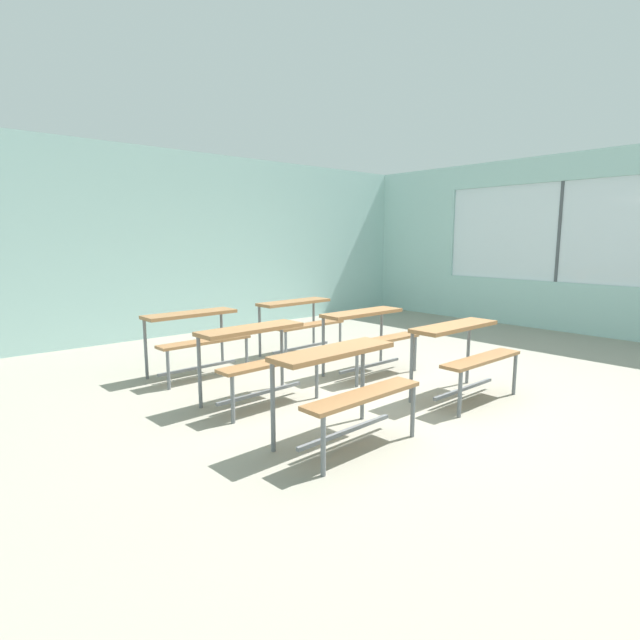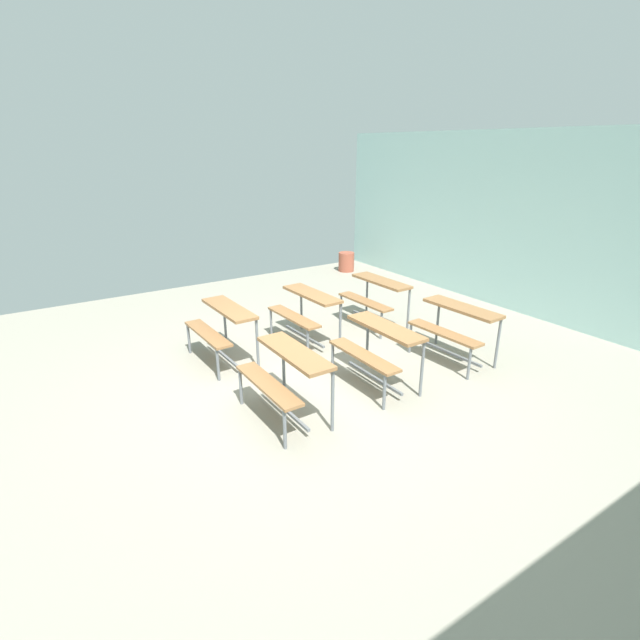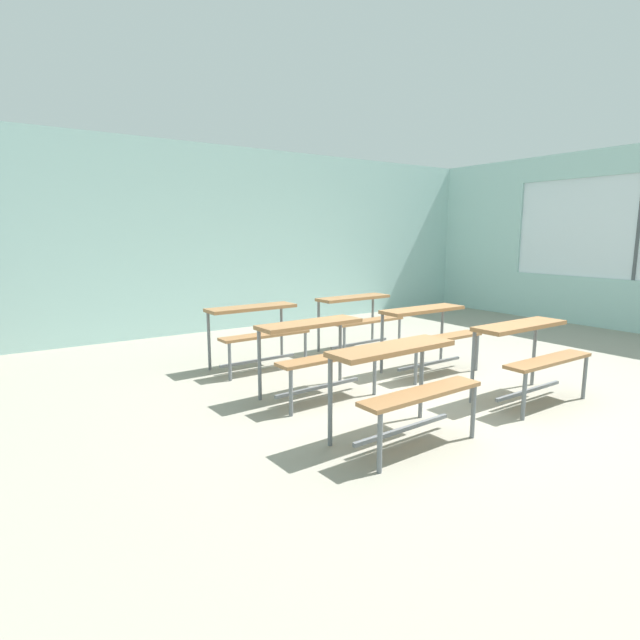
% 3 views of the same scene
% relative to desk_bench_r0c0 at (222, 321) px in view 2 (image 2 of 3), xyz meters
% --- Properties ---
extents(ground, '(10.00, 9.00, 0.05)m').
position_rel_desk_bench_r0c0_xyz_m(ground, '(1.20, 0.61, -0.59)').
color(ground, gray).
extents(wall_back, '(10.00, 0.12, 3.00)m').
position_rel_desk_bench_r0c0_xyz_m(wall_back, '(1.20, 5.11, 0.94)').
color(wall_back, '#A8D1CC').
rests_on(wall_back, ground).
extents(desk_bench_r0c0, '(1.12, 0.62, 0.74)m').
position_rel_desk_bench_r0c0_xyz_m(desk_bench_r0c0, '(0.00, 0.00, 0.00)').
color(desk_bench_r0c0, olive).
rests_on(desk_bench_r0c0, ground).
extents(desk_bench_r0c1, '(1.10, 0.60, 0.74)m').
position_rel_desk_bench_r0c0_xyz_m(desk_bench_r0c1, '(1.68, 0.02, 0.00)').
color(desk_bench_r0c1, olive).
rests_on(desk_bench_r0c1, ground).
extents(desk_bench_r1c0, '(1.12, 0.63, 0.74)m').
position_rel_desk_bench_r0c0_xyz_m(desk_bench_r1c0, '(0.06, 1.26, 0.00)').
color(desk_bench_r1c0, olive).
rests_on(desk_bench_r1c0, ground).
extents(desk_bench_r1c1, '(1.10, 0.59, 0.74)m').
position_rel_desk_bench_r0c0_xyz_m(desk_bench_r1c1, '(1.65, 1.28, 0.00)').
color(desk_bench_r1c1, olive).
rests_on(desk_bench_r1c1, ground).
extents(desk_bench_r2c0, '(1.11, 0.62, 0.74)m').
position_rel_desk_bench_r0c0_xyz_m(desk_bench_r2c0, '(0.07, 2.55, 0.00)').
color(desk_bench_r2c0, olive).
rests_on(desk_bench_r2c0, ground).
extents(desk_bench_r2c1, '(1.12, 0.64, 0.74)m').
position_rel_desk_bench_r0c0_xyz_m(desk_bench_r2c1, '(1.66, 2.60, 0.00)').
color(desk_bench_r2c1, olive).
rests_on(desk_bench_r2c1, ground).
extents(trash_bin, '(0.36, 0.36, 0.43)m').
position_rel_desk_bench_r0c0_xyz_m(trash_bin, '(-3.02, 4.23, -0.35)').
color(trash_bin, '#9E4C38').
rests_on(trash_bin, ground).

